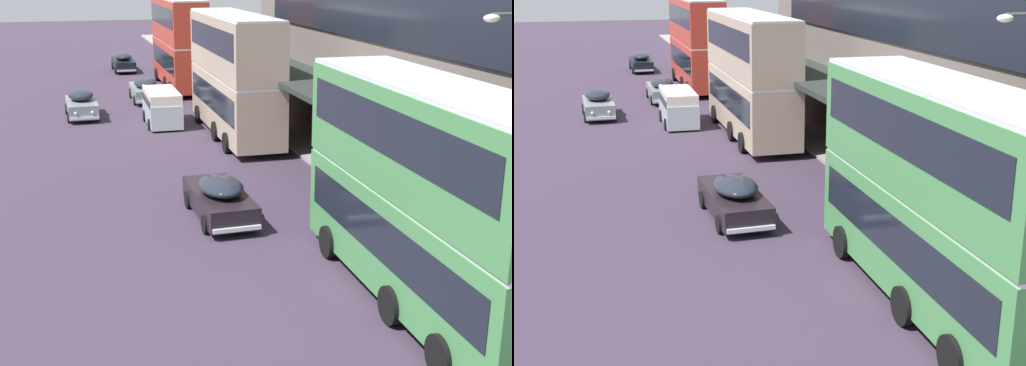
% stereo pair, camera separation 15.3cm
% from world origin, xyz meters
% --- Properties ---
extents(transit_bus_kerbside_front, '(2.81, 10.78, 5.90)m').
position_xyz_m(transit_bus_kerbside_front, '(4.16, 11.09, 3.18)').
color(transit_bus_kerbside_front, '#478F4C').
rests_on(transit_bus_kerbside_front, ground).
extents(transit_bus_kerbside_rear, '(2.73, 11.17, 6.32)m').
position_xyz_m(transit_bus_kerbside_rear, '(4.12, 31.54, 3.40)').
color(transit_bus_kerbside_rear, tan).
rests_on(transit_bus_kerbside_rear, ground).
extents(transit_bus_kerbside_far, '(2.66, 11.02, 6.48)m').
position_xyz_m(transit_bus_kerbside_far, '(3.98, 47.84, 3.48)').
color(transit_bus_kerbside_far, '#BC3727').
rests_on(transit_bus_kerbside_far, ground).
extents(sedan_trailing_near, '(1.81, 4.99, 1.60)m').
position_xyz_m(sedan_trailing_near, '(0.79, 57.72, 0.79)').
color(sedan_trailing_near, black).
rests_on(sedan_trailing_near, ground).
extents(sedan_second_near, '(1.91, 4.43, 1.64)m').
position_xyz_m(sedan_second_near, '(-3.46, 38.63, 0.80)').
color(sedan_second_near, gray).
rests_on(sedan_second_near, ground).
extents(sedan_trailing_mid, '(1.98, 4.74, 1.54)m').
position_xyz_m(sedan_trailing_mid, '(0.53, 19.09, 0.76)').
color(sedan_trailing_mid, black).
rests_on(sedan_trailing_mid, ground).
extents(sedan_lead_near, '(1.84, 4.79, 1.53)m').
position_xyz_m(sedan_lead_near, '(0.84, 43.06, 0.76)').
color(sedan_lead_near, gray).
rests_on(sedan_lead_near, ground).
extents(vw_van, '(1.95, 4.57, 1.96)m').
position_xyz_m(vw_van, '(0.85, 35.40, 1.10)').
color(vw_van, '#B2C4C6').
rests_on(vw_van, ground).
extents(fire_hydrant, '(0.20, 0.40, 0.70)m').
position_xyz_m(fire_hydrant, '(6.55, 12.68, 0.49)').
color(fire_hydrant, red).
rests_on(fire_hydrant, sidewalk_kerb).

